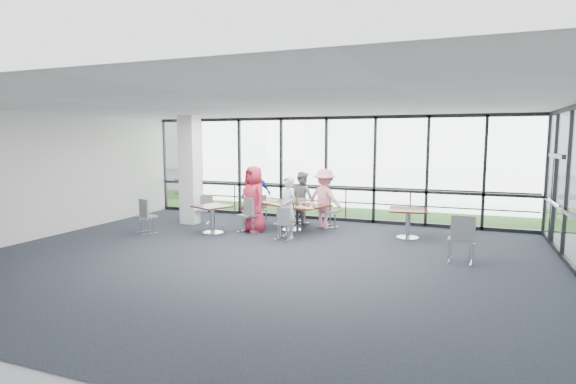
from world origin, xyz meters
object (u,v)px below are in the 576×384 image
(diner_far_right, at_px, (325,199))
(chair_main_nr, at_px, (284,224))
(chair_main_fr, at_px, (328,211))
(chair_spare_r, at_px, (461,239))
(diner_far_left, at_px, (302,198))
(chair_main_end, at_px, (255,210))
(chair_spare_la, at_px, (146,216))
(chair_main_fl, at_px, (299,208))
(diner_near_left, at_px, (254,199))
(side_table_right, at_px, (408,213))
(diner_near_right, at_px, (288,208))
(diner_end, at_px, (256,195))
(main_table, at_px, (292,208))
(side_table_left, at_px, (212,210))
(chair_spare_lb, at_px, (202,210))
(chair_main_nl, at_px, (248,215))
(structural_column, at_px, (190,170))

(diner_far_right, distance_m, chair_main_nr, 1.91)
(chair_main_fr, xyz_separation_m, chair_spare_r, (3.56, -2.60, 0.03))
(diner_far_left, bearing_deg, chair_main_end, 54.01)
(diner_far_right, xyz_separation_m, chair_spare_la, (-4.21, -2.45, -0.38))
(chair_main_nr, xyz_separation_m, chair_main_fr, (0.57, 1.93, 0.05))
(chair_main_fl, bearing_deg, chair_main_fr, -163.72)
(diner_near_left, distance_m, chair_spare_r, 5.43)
(side_table_right, xyz_separation_m, diner_near_right, (-2.84, -1.10, 0.14))
(diner_near_right, distance_m, chair_main_fl, 2.12)
(diner_near_left, bearing_deg, chair_spare_la, -121.41)
(chair_main_nr, distance_m, chair_spare_la, 3.76)
(diner_far_right, height_order, chair_spare_r, diner_far_right)
(diner_end, distance_m, chair_spare_la, 3.19)
(main_table, distance_m, chair_main_end, 1.51)
(side_table_left, height_order, diner_near_left, diner_near_left)
(chair_main_nr, relative_size, chair_main_end, 1.00)
(chair_main_end, bearing_deg, diner_end, 78.62)
(side_table_right, height_order, chair_main_fl, chair_main_fl)
(side_table_left, relative_size, chair_spare_lb, 1.34)
(chair_spare_la, xyz_separation_m, chair_spare_lb, (0.61, 1.76, -0.06))
(diner_near_right, xyz_separation_m, diner_far_right, (0.49, 1.60, 0.05))
(diner_far_right, bearing_deg, chair_spare_la, 48.40)
(side_table_right, bearing_deg, chair_spare_la, -163.46)
(main_table, height_order, chair_main_fr, chair_main_fr)
(chair_spare_la, bearing_deg, diner_end, 70.21)
(diner_end, xyz_separation_m, chair_main_nl, (0.35, -1.26, -0.38))
(chair_main_fr, bearing_deg, main_table, 78.76)
(chair_main_nr, distance_m, chair_main_fl, 2.28)
(diner_near_right, height_order, chair_main_fl, diner_near_right)
(chair_main_nl, relative_size, chair_main_nr, 1.16)
(chair_spare_r, bearing_deg, structural_column, 173.41)
(diner_end, bearing_deg, chair_spare_la, -12.98)
(chair_main_fr, distance_m, chair_main_end, 2.21)
(side_table_left, relative_size, chair_main_nl, 1.14)
(structural_column, bearing_deg, chair_spare_lb, 4.87)
(main_table, distance_m, chair_main_fr, 1.14)
(side_table_left, relative_size, chair_main_fl, 1.19)
(diner_near_left, bearing_deg, diner_far_right, 68.19)
(chair_main_nl, distance_m, chair_main_fl, 1.99)
(diner_near_right, distance_m, chair_main_nr, 0.43)
(diner_end, xyz_separation_m, chair_main_fr, (2.14, 0.26, -0.40))
(diner_end, bearing_deg, diner_near_right, 76.49)
(chair_spare_la, bearing_deg, diner_near_right, 35.60)
(chair_spare_la, relative_size, chair_spare_lb, 1.14)
(structural_column, xyz_separation_m, diner_far_left, (3.16, 1.06, -0.82))
(diner_end, height_order, chair_spare_r, diner_end)
(side_table_right, height_order, chair_spare_lb, chair_spare_lb)
(side_table_right, height_order, chair_main_fr, chair_main_fr)
(structural_column, distance_m, chair_spare_r, 7.84)
(diner_near_left, distance_m, chair_main_end, 1.31)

